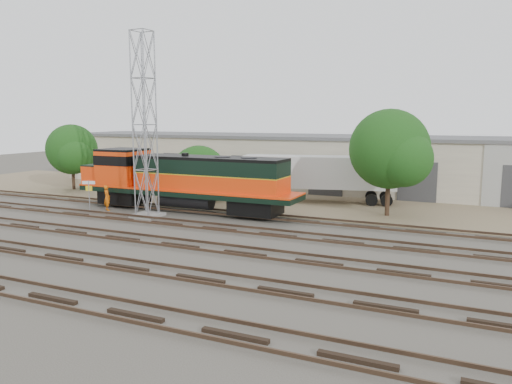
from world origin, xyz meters
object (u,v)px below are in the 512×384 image
at_px(signal_tower, 145,128).
at_px(semi_trailer, 322,173).
at_px(worker, 107,198).
at_px(locomotive, 182,179).

distance_m(signal_tower, semi_trailer, 15.24).
bearing_deg(semi_trailer, signal_tower, -143.73).
xyz_separation_m(worker, semi_trailer, (13.90, 10.47, 1.47)).
distance_m(worker, semi_trailer, 17.47).
xyz_separation_m(locomotive, worker, (-5.48, -2.07, -1.50)).
bearing_deg(worker, locomotive, -131.49).
height_order(signal_tower, worker, signal_tower).
distance_m(locomotive, signal_tower, 4.89).
height_order(signal_tower, semi_trailer, signal_tower).
relative_size(signal_tower, semi_trailer, 1.01).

